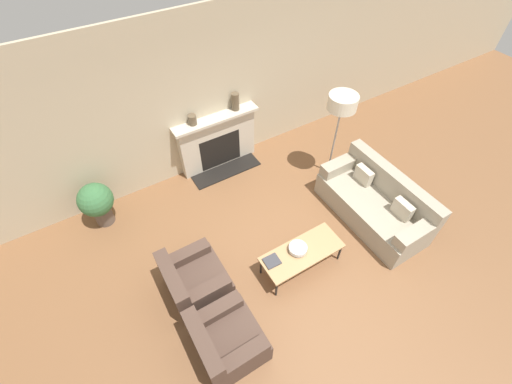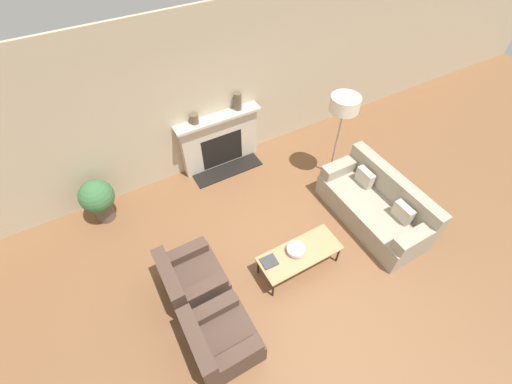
% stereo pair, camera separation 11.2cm
% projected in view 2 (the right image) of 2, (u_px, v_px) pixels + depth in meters
% --- Properties ---
extents(ground_plane, '(18.00, 18.00, 0.00)m').
position_uv_depth(ground_plane, '(304.00, 272.00, 5.17)').
color(ground_plane, brown).
extents(wall_back, '(18.00, 0.06, 2.90)m').
position_uv_depth(wall_back, '(213.00, 94.00, 5.79)').
color(wall_back, '#BCAD8E').
rests_on(wall_back, ground_plane).
extents(fireplace, '(1.60, 0.59, 1.09)m').
position_uv_depth(fireplace, '(220.00, 141.00, 6.39)').
color(fireplace, beige).
rests_on(fireplace, ground_plane).
extents(couch, '(0.86, 1.90, 0.86)m').
position_uv_depth(couch, '(376.00, 206.00, 5.62)').
color(couch, '#9E937F').
rests_on(couch, ground_plane).
extents(armchair_near, '(0.79, 0.82, 0.75)m').
position_uv_depth(armchair_near, '(220.00, 340.00, 4.23)').
color(armchair_near, '#4C382D').
rests_on(armchair_near, ground_plane).
extents(armchair_far, '(0.79, 0.82, 0.75)m').
position_uv_depth(armchair_far, '(191.00, 279.00, 4.78)').
color(armchair_far, '#4C382D').
rests_on(armchair_far, ground_plane).
extents(coffee_table, '(1.23, 0.50, 0.39)m').
position_uv_depth(coffee_table, '(300.00, 254.00, 4.96)').
color(coffee_table, tan).
rests_on(coffee_table, ground_plane).
extents(bowl, '(0.27, 0.27, 0.09)m').
position_uv_depth(bowl, '(296.00, 250.00, 4.91)').
color(bowl, silver).
rests_on(bowl, coffee_table).
extents(book, '(0.23, 0.20, 0.02)m').
position_uv_depth(book, '(269.00, 262.00, 4.83)').
color(book, '#38383D').
rests_on(book, coffee_table).
extents(floor_lamp, '(0.48, 0.48, 1.67)m').
position_uv_depth(floor_lamp, '(344.00, 108.00, 5.49)').
color(floor_lamp, gray).
rests_on(floor_lamp, ground_plane).
extents(mantel_vase_left, '(0.14, 0.14, 0.18)m').
position_uv_depth(mantel_vase_left, '(194.00, 119.00, 5.78)').
color(mantel_vase_left, brown).
rests_on(mantel_vase_left, fireplace).
extents(mantel_vase_center_left, '(0.14, 0.14, 0.32)m').
position_uv_depth(mantel_vase_center_left, '(238.00, 101.00, 6.00)').
color(mantel_vase_center_left, brown).
rests_on(mantel_vase_center_left, fireplace).
extents(potted_plant, '(0.55, 0.55, 0.82)m').
position_uv_depth(potted_plant, '(98.00, 198.00, 5.49)').
color(potted_plant, brown).
rests_on(potted_plant, ground_plane).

